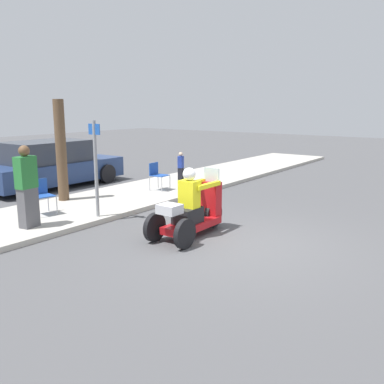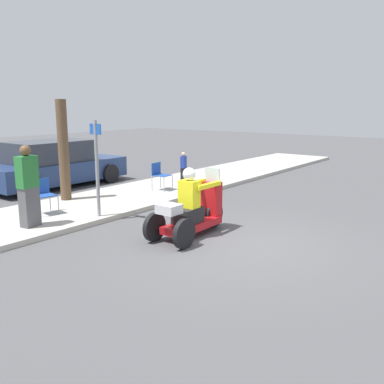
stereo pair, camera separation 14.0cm
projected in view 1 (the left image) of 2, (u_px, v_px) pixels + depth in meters
The scene contains 10 objects.
ground_plane at pixel (238, 244), 8.33m from camera, with size 60.00×60.00×0.00m, color #4C4C4F.
sidewalk_strip at pixel (83, 208), 10.97m from camera, with size 28.00×2.80×0.12m.
motorcycle_trike at pixel (192, 212), 8.74m from camera, with size 2.11×0.85×1.43m.
spectator_with_child at pixel (27, 188), 8.87m from camera, with size 0.44×0.30×1.73m.
spectator_near_curb at pixel (181, 168), 14.13m from camera, with size 0.27×0.21×1.01m.
folding_chair_set_back at pixel (41, 193), 10.02m from camera, with size 0.53×0.53×0.82m.
folding_chair_curbside at pixel (157, 173), 12.88m from camera, with size 0.50×0.50×0.82m.
parked_car_lot_far at pixel (51, 165), 13.95m from camera, with size 4.61×2.05×1.51m.
tree_trunk at pixel (61, 151), 11.33m from camera, with size 0.28×0.28×2.68m.
street_sign at pixel (96, 165), 9.66m from camera, with size 0.08×0.36×2.20m.
Camera 1 is at (-6.96, -3.96, 2.66)m, focal length 40.00 mm.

